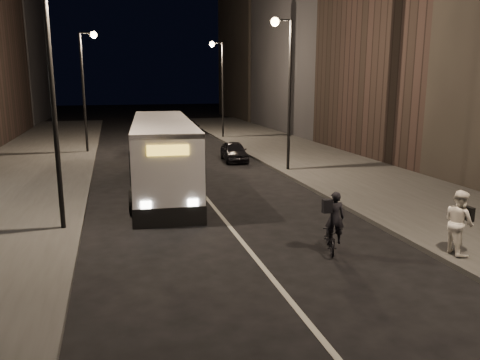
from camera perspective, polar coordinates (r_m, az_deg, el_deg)
ground at (r=13.78m, az=1.88°, el=-9.49°), size 180.00×180.00×0.00m
sidewalk_right at (r=29.41m, az=9.74°, el=2.14°), size 7.00×70.00×0.16m
sidewalk_left at (r=27.12m, az=-24.93°, el=0.35°), size 7.00×70.00×0.16m
building_row_right at (r=44.73m, az=11.81°, el=18.81°), size 8.00×61.00×21.00m
streetlight_right_mid at (r=25.91m, az=5.54°, el=12.68°), size 1.20×0.44×8.12m
streetlight_right_far at (r=41.27m, az=-2.51°, el=12.48°), size 1.20×0.44×8.12m
streetlight_left_near at (r=16.32m, az=-21.13°, el=12.33°), size 1.20×0.44×8.12m
streetlight_left_far at (r=34.28m, az=-18.20°, el=11.98°), size 1.20×0.44×8.12m
city_bus at (r=22.21m, az=-9.40°, el=3.42°), size 3.53×12.33×3.28m
cyclist_on_bicycle at (r=14.33m, az=11.12°, el=-6.17°), size 1.08×1.74×1.90m
pedestrian_woman at (r=14.78m, az=25.13°, el=-4.67°), size 0.77×0.96×1.88m
car_near at (r=29.89m, az=-0.73°, el=3.51°), size 1.76×3.73×1.23m
car_mid at (r=33.63m, az=-11.67°, el=4.28°), size 1.87×4.07×1.29m
car_far at (r=43.74m, az=-6.37°, el=6.28°), size 2.45×5.04×1.41m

